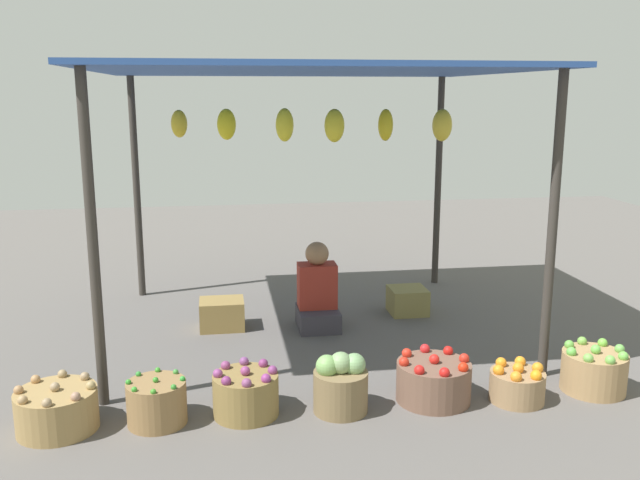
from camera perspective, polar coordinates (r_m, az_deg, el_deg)
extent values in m
plane|color=#5C5754|center=(6.17, -0.91, -7.38)|extent=(14.00, 14.00, 0.00)
cylinder|color=#38332D|center=(4.64, -18.47, -0.27)|extent=(0.07, 0.07, 2.23)
cylinder|color=#38332D|center=(5.15, 18.86, 0.88)|extent=(0.07, 0.07, 2.23)
cylinder|color=#38332D|center=(7.15, -15.09, 4.15)|extent=(0.07, 0.07, 2.23)
cylinder|color=#38332D|center=(7.49, 9.85, 4.74)|extent=(0.07, 0.07, 2.23)
cube|color=#2D529D|center=(5.81, -0.99, 14.03)|extent=(3.47, 2.87, 0.04)
ellipsoid|color=yellow|center=(6.15, -11.70, 9.50)|extent=(0.14, 0.14, 0.24)
ellipsoid|color=yellow|center=(5.97, -7.83, 9.56)|extent=(0.16, 0.16, 0.26)
ellipsoid|color=yellow|center=(5.81, -2.97, 9.59)|extent=(0.15, 0.15, 0.28)
ellipsoid|color=yellow|center=(5.69, 1.21, 9.54)|extent=(0.17, 0.17, 0.27)
ellipsoid|color=gold|center=(5.83, 5.51, 9.55)|extent=(0.13, 0.13, 0.27)
ellipsoid|color=gold|center=(5.85, 10.18, 9.43)|extent=(0.16, 0.16, 0.27)
cube|color=#3B3842|center=(6.15, -0.18, -6.55)|extent=(0.36, 0.44, 0.18)
cube|color=maroon|center=(6.11, -0.25, -3.83)|extent=(0.34, 0.22, 0.40)
sphere|color=#936C4C|center=(6.04, -0.25, -1.14)|extent=(0.21, 0.21, 0.21)
cylinder|color=#9A7C4A|center=(4.69, -21.14, -13.12)|extent=(0.50, 0.50, 0.26)
sphere|color=#967E5E|center=(4.62, -21.29, -11.39)|extent=(0.06, 0.06, 0.06)
sphere|color=#9B8454|center=(4.58, -18.62, -11.48)|extent=(0.06, 0.06, 0.06)
sphere|color=#947B5A|center=(4.73, -19.07, -10.74)|extent=(0.06, 0.06, 0.06)
sphere|color=#947B55|center=(4.82, -20.74, -10.45)|extent=(0.06, 0.06, 0.06)
sphere|color=#A7794C|center=(4.80, -22.69, -10.71)|extent=(0.06, 0.06, 0.06)
sphere|color=#A0764D|center=(4.68, -23.90, -11.41)|extent=(0.06, 0.06, 0.06)
sphere|color=#A17F54|center=(4.53, -23.61, -12.18)|extent=(0.06, 0.06, 0.06)
sphere|color=#977C59|center=(4.44, -21.88, -12.55)|extent=(0.06, 0.06, 0.06)
sphere|color=#9C755D|center=(4.46, -19.76, -12.24)|extent=(0.06, 0.06, 0.06)
cylinder|color=olive|center=(4.58, -13.49, -13.08)|extent=(0.38, 0.38, 0.28)
sphere|color=#338529|center=(4.52, -13.59, -11.30)|extent=(0.04, 0.04, 0.04)
sphere|color=green|center=(4.50, -11.42, -11.31)|extent=(0.04, 0.04, 0.04)
sphere|color=#3C8837|center=(4.62, -11.98, -10.74)|extent=(0.04, 0.04, 0.04)
sphere|color=#3A922B|center=(4.67, -13.42, -10.53)|extent=(0.04, 0.04, 0.04)
sphere|color=#2F8730|center=(4.64, -14.95, -10.78)|extent=(0.04, 0.04, 0.04)
sphere|color=#318D29|center=(4.54, -15.73, -11.37)|extent=(0.04, 0.04, 0.04)
sphere|color=#36912B|center=(4.42, -15.27, -11.97)|extent=(0.04, 0.04, 0.04)
sphere|color=#3C8927|center=(4.36, -13.77, -12.22)|extent=(0.04, 0.04, 0.04)
sphere|color=#31802A|center=(4.40, -12.14, -11.93)|extent=(0.04, 0.04, 0.04)
cylinder|color=olive|center=(4.59, -6.22, -12.73)|extent=(0.43, 0.43, 0.28)
sphere|color=#893A72|center=(4.53, -6.27, -10.84)|extent=(0.06, 0.06, 0.06)
sphere|color=#7D3670|center=(4.54, -3.99, -10.82)|extent=(0.06, 0.06, 0.06)
sphere|color=#7C3168|center=(4.65, -4.77, -10.25)|extent=(0.06, 0.06, 0.06)
sphere|color=#763E76|center=(4.69, -6.36, -10.07)|extent=(0.06, 0.06, 0.06)
sphere|color=#833B6B|center=(4.64, -7.90, -10.36)|extent=(0.06, 0.06, 0.06)
sphere|color=#873D79|center=(4.53, -8.55, -10.99)|extent=(0.06, 0.06, 0.06)
sphere|color=#793167|center=(4.41, -7.85, -11.61)|extent=(0.06, 0.06, 0.06)
sphere|color=#7E416E|center=(4.37, -6.16, -11.82)|extent=(0.06, 0.06, 0.06)
sphere|color=#883479|center=(4.42, -4.54, -11.48)|extent=(0.06, 0.06, 0.06)
cylinder|color=olive|center=(4.61, 1.73, -12.54)|extent=(0.36, 0.36, 0.28)
sphere|color=#80A26A|center=(4.53, 1.75, -10.25)|extent=(0.15, 0.15, 0.15)
sphere|color=#7BA66B|center=(4.56, 2.89, -10.35)|extent=(0.15, 0.15, 0.15)
sphere|color=#7AAA5C|center=(4.52, 0.59, -10.50)|extent=(0.15, 0.15, 0.15)
cylinder|color=brown|center=(4.83, 9.47, -11.60)|extent=(0.51, 0.51, 0.27)
sphere|color=red|center=(4.76, 9.54, -9.80)|extent=(0.07, 0.07, 0.07)
sphere|color=red|center=(4.83, 11.96, -9.66)|extent=(0.07, 0.07, 0.07)
sphere|color=red|center=(4.94, 10.67, -9.09)|extent=(0.07, 0.07, 0.07)
sphere|color=red|center=(4.95, 8.77, -8.98)|extent=(0.07, 0.07, 0.07)
sphere|color=red|center=(4.86, 7.27, -9.37)|extent=(0.07, 0.07, 0.07)
sphere|color=red|center=(4.71, 7.03, -10.09)|extent=(0.07, 0.07, 0.07)
sphere|color=red|center=(4.59, 8.31, -10.72)|extent=(0.07, 0.07, 0.07)
sphere|color=red|center=(4.58, 10.37, -10.85)|extent=(0.07, 0.07, 0.07)
sphere|color=red|center=(4.68, 11.89, -10.39)|extent=(0.07, 0.07, 0.07)
cylinder|color=#997952|center=(4.96, 16.15, -11.67)|extent=(0.37, 0.37, 0.21)
sphere|color=orange|center=(4.90, 16.25, -10.24)|extent=(0.08, 0.08, 0.08)
sphere|color=orange|center=(4.97, 17.74, -10.14)|extent=(0.08, 0.08, 0.08)
sphere|color=orange|center=(5.04, 16.40, -9.73)|extent=(0.08, 0.08, 0.08)
sphere|color=orange|center=(4.98, 14.90, -9.89)|extent=(0.08, 0.08, 0.08)
sphere|color=orange|center=(4.85, 14.70, -10.49)|extent=(0.08, 0.08, 0.08)
sphere|color=orange|center=(4.78, 16.08, -10.94)|extent=(0.08, 0.08, 0.08)
sphere|color=orange|center=(4.84, 17.62, -10.76)|extent=(0.08, 0.08, 0.08)
cylinder|color=#A68255|center=(5.27, 21.91, -10.18)|extent=(0.45, 0.45, 0.28)
sphere|color=#69BB4B|center=(5.22, 22.06, -8.48)|extent=(0.07, 0.07, 0.07)
sphere|color=#67B04C|center=(5.31, 23.77, -8.34)|extent=(0.07, 0.07, 0.07)
sphere|color=#6DBA40|center=(5.39, 22.55, -7.95)|extent=(0.07, 0.07, 0.07)
sphere|color=#70AD45|center=(5.37, 21.07, -7.90)|extent=(0.07, 0.07, 0.07)
sphere|color=#63A942|center=(5.26, 20.12, -8.23)|extent=(0.07, 0.07, 0.07)
sphere|color=#63BB49|center=(5.13, 20.28, -8.76)|extent=(0.07, 0.07, 0.07)
sphere|color=#73B04C|center=(5.05, 21.52, -9.19)|extent=(0.07, 0.07, 0.07)
sphere|color=#6CB04B|center=(5.07, 23.10, -9.23)|extent=(0.07, 0.07, 0.07)
sphere|color=#6BB748|center=(5.18, 24.03, -8.87)|extent=(0.07, 0.07, 0.07)
cube|color=olive|center=(6.19, -8.20, -6.15)|extent=(0.39, 0.32, 0.26)
cube|color=olive|center=(6.60, 7.33, -5.04)|extent=(0.35, 0.34, 0.25)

